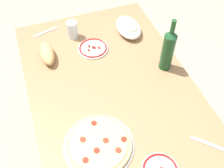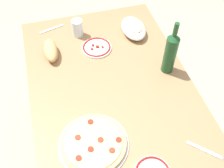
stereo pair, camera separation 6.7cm
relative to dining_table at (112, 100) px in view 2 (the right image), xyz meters
name	(u,v)px [view 2 (the right image)]	position (x,y,z in m)	size (l,w,h in m)	color
ground_plane	(112,148)	(0.00, 0.00, -0.64)	(8.00, 8.00, 0.00)	tan
dining_table	(112,100)	(0.00, 0.00, 0.00)	(1.40, 0.90, 0.76)	#93704C
pepperoni_pizza	(93,143)	(0.31, -0.18, 0.13)	(0.34, 0.34, 0.03)	#B7B7BC
baked_pasta_dish	(134,27)	(-0.41, 0.26, 0.16)	(0.24, 0.15, 0.08)	white
wine_bottle	(171,52)	(-0.04, 0.35, 0.26)	(0.07, 0.07, 0.34)	#194723
water_glass	(77,28)	(-0.49, -0.10, 0.18)	(0.07, 0.07, 0.11)	silver
side_plate_near	(97,47)	(-0.33, -0.01, 0.13)	(0.19, 0.19, 0.02)	white
bread_loaf	(51,50)	(-0.35, -0.29, 0.16)	(0.20, 0.08, 0.07)	tan
fork_left	(52,29)	(-0.59, -0.26, 0.12)	(0.17, 0.02, 0.01)	#B7B7BC
fork_right	(204,150)	(0.48, 0.32, 0.12)	(0.17, 0.02, 0.01)	#B7B7BC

